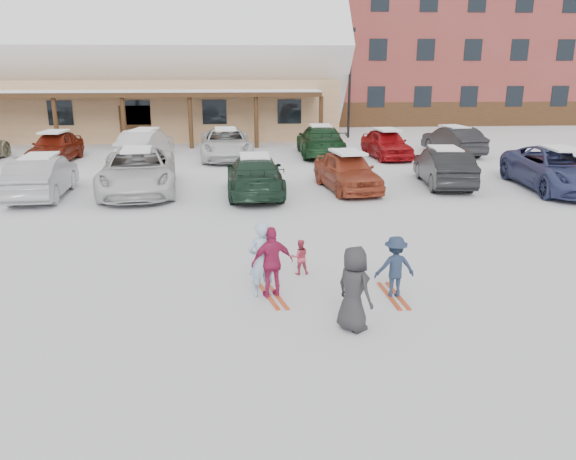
{
  "coord_description": "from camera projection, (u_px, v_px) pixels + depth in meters",
  "views": [
    {
      "loc": [
        -0.56,
        -10.66,
        4.44
      ],
      "look_at": [
        0.3,
        1.0,
        1.0
      ],
      "focal_mm": 35.0,
      "sensor_mm": 36.0,
      "label": 1
    }
  ],
  "objects": [
    {
      "name": "lamp_post",
      "position": [
        350.0,
        77.0,
        34.62
      ],
      "size": [
        0.5,
        0.25,
        6.6
      ],
      "color": "black",
      "rests_on": "ground"
    },
    {
      "name": "toddler_red",
      "position": [
        300.0,
        257.0,
        12.31
      ],
      "size": [
        0.41,
        0.33,
        0.79
      ],
      "primitive_type": "imported",
      "rotation": [
        0.0,
        0.0,
        3.23
      ],
      "color": "#BF3C4F",
      "rests_on": "ground"
    },
    {
      "name": "bystander_dark",
      "position": [
        354.0,
        289.0,
        9.62
      ],
      "size": [
        0.82,
        0.88,
        1.52
      ],
      "primitive_type": "imported",
      "rotation": [
        0.0,
        0.0,
        2.18
      ],
      "color": "#2A292C",
      "rests_on": "ground"
    },
    {
      "name": "parked_car_11",
      "position": [
        320.0,
        141.0,
        28.36
      ],
      "size": [
        2.2,
        5.28,
        1.53
      ],
      "primitive_type": "imported",
      "rotation": [
        0.0,
        0.0,
        3.13
      ],
      "color": "#14361A",
      "rests_on": "ground"
    },
    {
      "name": "ground",
      "position": [
        277.0,
        291.0,
        11.49
      ],
      "size": [
        160.0,
        160.0,
        0.0
      ],
      "primitive_type": "plane",
      "color": "white",
      "rests_on": "ground"
    },
    {
      "name": "parked_car_1",
      "position": [
        42.0,
        177.0,
        19.42
      ],
      "size": [
        1.88,
        4.53,
        1.46
      ],
      "primitive_type": "imported",
      "rotation": [
        0.0,
        0.0,
        3.22
      ],
      "color": "#98989D",
      "rests_on": "ground"
    },
    {
      "name": "child_magenta",
      "position": [
        272.0,
        262.0,
        11.0
      ],
      "size": [
        0.91,
        0.55,
        1.45
      ],
      "primitive_type": "imported",
      "rotation": [
        0.0,
        0.0,
        3.39
      ],
      "color": "#A41F4C",
      "rests_on": "ground"
    },
    {
      "name": "parked_car_9",
      "position": [
        145.0,
        144.0,
        27.26
      ],
      "size": [
        2.22,
        4.63,
        1.47
      ],
      "primitive_type": "imported",
      "rotation": [
        0.0,
        0.0,
        2.99
      ],
      "color": "silver",
      "rests_on": "ground"
    },
    {
      "name": "conifer_3",
      "position": [
        315.0,
        58.0,
        52.56
      ],
      "size": [
        3.96,
        3.96,
        9.18
      ],
      "color": "black",
      "rests_on": "ground"
    },
    {
      "name": "parked_car_6",
      "position": [
        559.0,
        169.0,
        20.55
      ],
      "size": [
        2.92,
        5.72,
        1.55
      ],
      "primitive_type": "imported",
      "rotation": [
        0.0,
        0.0,
        -0.06
      ],
      "color": "navy",
      "rests_on": "ground"
    },
    {
      "name": "skis_child_magenta",
      "position": [
        273.0,
        296.0,
        11.2
      ],
      "size": [
        0.53,
        1.41,
        0.03
      ],
      "primitive_type": "cube",
      "rotation": [
        0.0,
        0.0,
        3.39
      ],
      "color": "#BB401A",
      "rests_on": "ground"
    },
    {
      "name": "child_navy",
      "position": [
        395.0,
        267.0,
        11.04
      ],
      "size": [
        0.84,
        0.52,
        1.25
      ],
      "primitive_type": "imported",
      "rotation": [
        0.0,
        0.0,
        3.21
      ],
      "color": "#1E2B42",
      "rests_on": "ground"
    },
    {
      "name": "parked_car_10",
      "position": [
        226.0,
        144.0,
        27.47
      ],
      "size": [
        2.79,
        5.44,
        1.47
      ],
      "primitive_type": "imported",
      "rotation": [
        0.0,
        0.0,
        0.07
      ],
      "color": "silver",
      "rests_on": "ground"
    },
    {
      "name": "parked_car_12",
      "position": [
        386.0,
        144.0,
        27.7
      ],
      "size": [
        2.09,
        4.3,
        1.41
      ],
      "primitive_type": "imported",
      "rotation": [
        0.0,
        0.0,
        0.1
      ],
      "color": "#AA0F14",
      "rests_on": "ground"
    },
    {
      "name": "parked_car_8",
      "position": [
        55.0,
        147.0,
        26.55
      ],
      "size": [
        1.84,
        4.29,
        1.44
      ],
      "primitive_type": "imported",
      "rotation": [
        0.0,
        0.0,
        -0.03
      ],
      "color": "maroon",
      "rests_on": "ground"
    },
    {
      "name": "skis_child_navy",
      "position": [
        393.0,
        296.0,
        11.21
      ],
      "size": [
        0.29,
        1.41,
        0.03
      ],
      "primitive_type": "cube",
      "rotation": [
        0.0,
        0.0,
        3.21
      ],
      "color": "#BB401A",
      "rests_on": "ground"
    },
    {
      "name": "parked_car_4",
      "position": [
        347.0,
        171.0,
        20.57
      ],
      "size": [
        2.3,
        4.36,
        1.42
      ],
      "primitive_type": "imported",
      "rotation": [
        0.0,
        0.0,
        0.16
      ],
      "color": "#A03F26",
      "rests_on": "ground"
    },
    {
      "name": "adult_skier",
      "position": [
        261.0,
        260.0,
        11.05
      ],
      "size": [
        0.65,
        0.55,
        1.52
      ],
      "primitive_type": "imported",
      "rotation": [
        0.0,
        0.0,
        3.54
      ],
      "color": "#98B7CF",
      "rests_on": "ground"
    },
    {
      "name": "alpine_hotel",
      "position": [
        423.0,
        12.0,
        46.4
      ],
      "size": [
        31.48,
        14.01,
        21.48
      ],
      "color": "maroon",
      "rests_on": "ground"
    },
    {
      "name": "parked_car_5",
      "position": [
        444.0,
        167.0,
        21.35
      ],
      "size": [
        1.93,
        4.46,
        1.43
      ],
      "primitive_type": "imported",
      "rotation": [
        0.0,
        0.0,
        3.04
      ],
      "color": "black",
      "rests_on": "ground"
    },
    {
      "name": "day_lodge",
      "position": [
        115.0,
        73.0,
        36.48
      ],
      "size": [
        29.12,
        12.5,
        10.38
      ],
      "color": "tan",
      "rests_on": "ground"
    },
    {
      "name": "parked_car_3",
      "position": [
        255.0,
        175.0,
        19.8
      ],
      "size": [
        2.09,
        4.87,
        1.4
      ],
      "primitive_type": "imported",
      "rotation": [
        0.0,
        0.0,
        3.17
      ],
      "color": "#193022",
      "rests_on": "ground"
    },
    {
      "name": "parked_car_13",
      "position": [
        453.0,
        141.0,
        28.83
      ],
      "size": [
        2.16,
        4.52,
        1.43
      ],
      "primitive_type": "imported",
      "rotation": [
        0.0,
        0.0,
        3.3
      ],
      "color": "black",
      "rests_on": "ground"
    },
    {
      "name": "parked_car_2",
      "position": [
        138.0,
        171.0,
        20.13
      ],
      "size": [
        3.26,
        5.91,
        1.57
      ],
      "primitive_type": "imported",
      "rotation": [
        0.0,
        0.0,
        0.12
      ],
      "color": "silver",
      "rests_on": "ground"
    }
  ]
}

